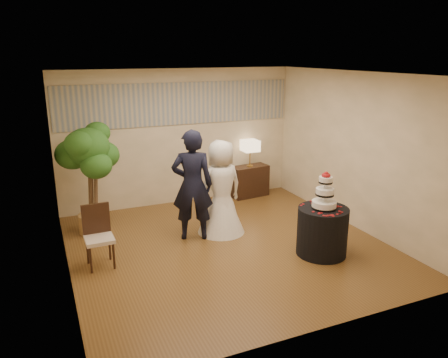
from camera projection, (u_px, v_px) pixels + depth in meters
name	position (u px, v px, depth m)	size (l,w,h in m)	color
floor	(228.00, 246.00, 7.27)	(5.00, 5.00, 0.00)	brown
ceiling	(229.00, 74.00, 6.48)	(5.00, 5.00, 0.00)	white
wall_back	(180.00, 137.00, 9.08)	(5.00, 0.06, 2.80)	beige
wall_front	(323.00, 218.00, 4.67)	(5.00, 0.06, 2.80)	beige
wall_left	(60.00, 183.00, 5.92)	(0.06, 5.00, 2.80)	beige
wall_right	(355.00, 151.00, 7.83)	(0.06, 5.00, 2.80)	beige
mural_border	(179.00, 104.00, 8.86)	(4.90, 0.02, 0.85)	#99998F
groom	(192.00, 185.00, 7.34)	(0.70, 0.46, 1.91)	black
bride	(221.00, 187.00, 7.62)	(0.84, 0.84, 1.68)	white
cake_table	(322.00, 231.00, 6.89)	(0.79, 0.79, 0.77)	black
wedding_cake	(325.00, 190.00, 6.70)	(0.39, 0.39, 0.59)	white
console	(250.00, 181.00, 9.71)	(0.83, 0.37, 0.69)	black
table_lamp	(250.00, 153.00, 9.54)	(0.34, 0.34, 0.58)	#D6BA8D
ficus_tree	(90.00, 179.00, 7.58)	(0.95, 0.95, 1.99)	#295C1D
side_chair	(99.00, 237.00, 6.47)	(0.43, 0.45, 0.94)	black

